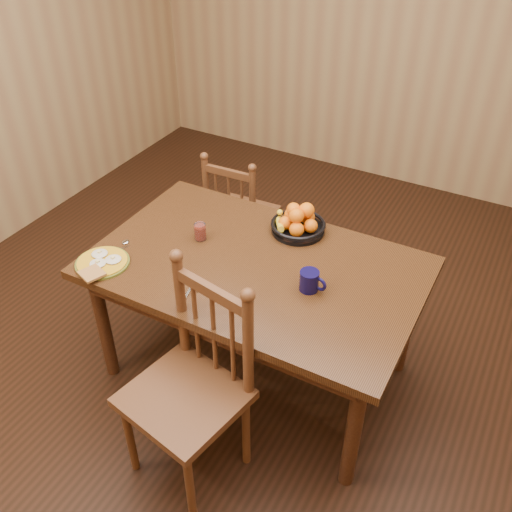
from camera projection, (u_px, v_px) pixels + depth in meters
The scene contains 10 objects.
room at pixel (256, 153), 2.42m from camera, with size 4.52×5.02×2.72m.
dining_table at pixel (256, 278), 2.83m from camera, with size 1.60×1.00×0.75m.
chair_far at pixel (240, 215), 3.73m from camera, with size 0.41×0.39×0.87m.
chair_near at pixel (191, 389), 2.47m from camera, with size 0.55×0.53×1.04m.
breakfast_plate at pixel (102, 263), 2.77m from camera, with size 0.26×0.30×0.04m.
fork at pixel (189, 295), 2.59m from camera, with size 0.05×0.18×0.00m.
spoon at pixel (123, 245), 2.90m from camera, with size 0.06×0.16×0.01m.
coffee_mug at pixel (310, 281), 2.60m from camera, with size 0.13×0.09×0.10m.
juice_glass at pixel (200, 232), 2.93m from camera, with size 0.06×0.06×0.09m.
fruit_bowl at pixel (298, 222), 2.97m from camera, with size 0.29×0.29×0.17m.
Camera 1 is at (1.06, -1.93, 2.46)m, focal length 40.00 mm.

